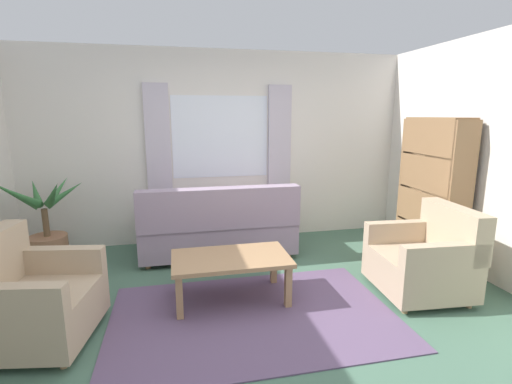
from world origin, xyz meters
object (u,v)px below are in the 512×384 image
Objects in this scene: couch at (218,227)px; coffee_table at (231,262)px; potted_plant at (46,231)px; bookshelf at (432,189)px; armchair_left at (28,299)px; armchair_right at (425,259)px.

coffee_table is (-0.02, -1.17, 0.01)m from couch.
potted_plant is at bearing -4.66° from couch.
coffee_table is 2.59m from bookshelf.
couch is 1.67× the size of potted_plant.
coffee_table is 0.97× the size of potted_plant.
coffee_table is at bearing -68.85° from armchair_left.
coffee_table is at bearing -33.80° from potted_plant.
armchair_left is at bearing -85.14° from armchair_right.
bookshelf reaches higher than potted_plant.
bookshelf is at bearing 11.43° from coffee_table.
bookshelf reaches higher than armchair_right.
couch is 1.73× the size of coffee_table.
coffee_table is at bearing -94.22° from armchair_right.
bookshelf is (4.49, -0.83, 0.47)m from potted_plant.
armchair_left is 0.85× the size of potted_plant.
armchair_left is 1.08× the size of armchair_right.
potted_plant is at bearing 79.47° from bookshelf.
couch is at bearing 74.85° from bookshelf.
couch is 2.37m from armchair_right.
potted_plant is at bearing -108.61° from armchair_right.
coffee_table is at bearing 89.17° from couch.
couch reaches higher than coffee_table.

